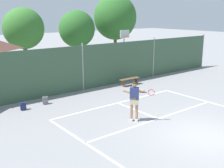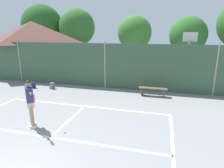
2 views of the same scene
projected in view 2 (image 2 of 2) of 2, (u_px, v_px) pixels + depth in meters
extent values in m
cube|color=white|center=(84.00, 106.00, 9.53)|extent=(8.20, 0.10, 0.01)
cube|color=white|center=(50.00, 137.00, 6.71)|extent=(8.20, 0.10, 0.01)
cube|color=white|center=(70.00, 119.00, 8.09)|extent=(0.10, 2.97, 0.01)
cube|color=#38563D|center=(105.00, 66.00, 12.42)|extent=(26.00, 0.05, 2.88)
cylinder|color=#99999E|center=(20.00, 61.00, 14.03)|extent=(0.09, 0.09, 3.03)
cylinder|color=#99999E|center=(105.00, 65.00, 12.40)|extent=(0.09, 0.09, 3.03)
cylinder|color=#99999E|center=(216.00, 70.00, 10.77)|extent=(0.09, 0.09, 3.03)
cylinder|color=#9E9EA3|center=(187.00, 63.00, 13.00)|extent=(0.12, 0.12, 3.05)
cube|color=white|center=(190.00, 37.00, 12.46)|extent=(0.90, 0.06, 0.60)
torus|color=#D85919|center=(190.00, 41.00, 12.27)|extent=(0.48, 0.48, 0.02)
cube|color=beige|center=(35.00, 58.00, 17.26)|extent=(6.57, 5.33, 2.63)
pyramid|color=brown|center=(32.00, 32.00, 16.68)|extent=(7.09, 5.75, 1.84)
cylinder|color=brown|center=(45.00, 52.00, 24.97)|extent=(0.36, 0.36, 2.13)
ellipsoid|color=#235623|center=(42.00, 26.00, 24.12)|extent=(5.15, 4.63, 5.15)
cylinder|color=brown|center=(78.00, 52.00, 23.76)|extent=(0.36, 0.36, 2.28)
ellipsoid|color=#2D6628|center=(77.00, 27.00, 22.99)|extent=(4.31, 3.88, 4.31)
cylinder|color=brown|center=(134.00, 56.00, 22.08)|extent=(0.36, 0.36, 1.89)
ellipsoid|color=#38752D|center=(134.00, 33.00, 21.41)|extent=(3.75, 3.38, 3.75)
cylinder|color=brown|center=(186.00, 58.00, 20.70)|extent=(0.36, 0.36, 1.63)
ellipsoid|color=#2D6628|center=(188.00, 35.00, 20.07)|extent=(3.81, 3.43, 3.81)
cube|color=silver|center=(33.00, 124.00, 7.55)|extent=(0.27, 0.26, 0.10)
cube|color=silver|center=(33.00, 127.00, 7.35)|extent=(0.27, 0.26, 0.10)
cylinder|color=#A37556|center=(31.00, 113.00, 7.43)|extent=(0.13, 0.13, 0.82)
cylinder|color=#A37556|center=(32.00, 116.00, 7.23)|extent=(0.13, 0.13, 0.82)
cube|color=tan|center=(30.00, 103.00, 7.21)|extent=(0.42, 0.43, 0.32)
cube|color=navy|center=(29.00, 94.00, 7.12)|extent=(0.45, 0.46, 0.56)
sphere|color=#A37556|center=(28.00, 84.00, 7.01)|extent=(0.22, 0.22, 0.22)
sphere|color=black|center=(28.00, 83.00, 7.01)|extent=(0.21, 0.21, 0.21)
cylinder|color=#A37556|center=(30.00, 93.00, 6.93)|extent=(0.44, 0.47, 0.17)
cylinder|color=#A37556|center=(28.00, 91.00, 7.35)|extent=(0.41, 0.43, 0.22)
cylinder|color=black|center=(32.00, 96.00, 6.79)|extent=(0.23, 0.25, 0.04)
torus|color=red|center=(34.00, 99.00, 6.51)|extent=(0.22, 0.24, 0.30)
cylinder|color=silver|center=(34.00, 99.00, 6.51)|extent=(0.18, 0.20, 0.26)
sphere|color=#CCE033|center=(65.00, 132.00, 7.00)|extent=(0.07, 0.07, 0.07)
cube|color=navy|center=(33.00, 85.00, 12.61)|extent=(0.31, 0.24, 0.40)
cube|color=navy|center=(32.00, 87.00, 12.53)|extent=(0.23, 0.11, 0.18)
torus|color=black|center=(33.00, 82.00, 12.56)|extent=(0.09, 0.03, 0.09)
cube|color=slate|center=(52.00, 86.00, 12.45)|extent=(0.32, 0.25, 0.40)
cube|color=slate|center=(51.00, 87.00, 12.37)|extent=(0.23, 0.12, 0.18)
torus|color=black|center=(52.00, 82.00, 12.40)|extent=(0.09, 0.04, 0.09)
cube|color=brown|center=(153.00, 88.00, 10.96)|extent=(1.60, 0.36, 0.06)
cube|color=brown|center=(142.00, 91.00, 11.16)|extent=(0.08, 0.32, 0.45)
cube|color=brown|center=(164.00, 93.00, 10.86)|extent=(0.08, 0.32, 0.45)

